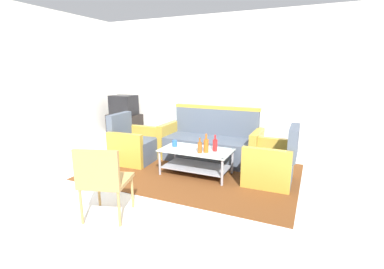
% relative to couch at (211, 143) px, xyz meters
% --- Properties ---
extents(ground_plane, '(14.00, 14.00, 0.00)m').
position_rel_couch_xyz_m(ground_plane, '(-0.14, -1.54, -0.32)').
color(ground_plane, white).
extents(wall_back, '(6.52, 0.12, 2.80)m').
position_rel_couch_xyz_m(wall_back, '(-0.14, 1.52, 1.08)').
color(wall_back, silver).
rests_on(wall_back, ground).
extents(rug, '(3.23, 2.17, 0.01)m').
position_rel_couch_xyz_m(rug, '(-0.03, -0.69, -0.31)').
color(rug, brown).
rests_on(rug, ground).
extents(couch, '(1.80, 0.75, 0.96)m').
position_rel_couch_xyz_m(couch, '(0.00, 0.00, 0.00)').
color(couch, '#4C5666').
rests_on(couch, rug).
extents(armchair_left, '(0.74, 0.80, 0.85)m').
position_rel_couch_xyz_m(armchair_left, '(-1.24, -0.62, -0.03)').
color(armchair_left, '#4C5666').
rests_on(armchair_left, rug).
extents(armchair_right, '(0.71, 0.77, 0.85)m').
position_rel_couch_xyz_m(armchair_right, '(1.17, -0.59, -0.03)').
color(armchair_right, '#4C5666').
rests_on(armchair_right, rug).
extents(coffee_table, '(1.10, 0.60, 0.40)m').
position_rel_couch_xyz_m(coffee_table, '(0.05, -0.77, -0.04)').
color(coffee_table, silver).
rests_on(coffee_table, rug).
extents(bottle_orange, '(0.07, 0.07, 0.29)m').
position_rel_couch_xyz_m(bottle_orange, '(0.24, -0.84, 0.20)').
color(bottle_orange, '#D85919').
rests_on(bottle_orange, coffee_table).
extents(bottle_brown, '(0.07, 0.07, 0.23)m').
position_rel_couch_xyz_m(bottle_brown, '(0.16, -0.90, 0.18)').
color(bottle_brown, brown).
rests_on(bottle_brown, coffee_table).
extents(bottle_red, '(0.07, 0.07, 0.25)m').
position_rel_couch_xyz_m(bottle_red, '(0.34, -0.72, 0.19)').
color(bottle_red, red).
rests_on(bottle_red, coffee_table).
extents(cup, '(0.08, 0.08, 0.10)m').
position_rel_couch_xyz_m(cup, '(-0.35, -0.74, 0.14)').
color(cup, '#2659A5').
rests_on(cup, coffee_table).
extents(tv_stand, '(0.80, 0.50, 0.52)m').
position_rel_couch_xyz_m(tv_stand, '(-2.69, 1.01, -0.06)').
color(tv_stand, black).
rests_on(tv_stand, ground).
extents(television, '(0.60, 0.45, 0.48)m').
position_rel_couch_xyz_m(television, '(-2.69, 1.01, 0.44)').
color(television, black).
rests_on(television, tv_stand).
extents(wicker_chair, '(0.60, 0.60, 0.84)m').
position_rel_couch_xyz_m(wicker_chair, '(-0.34, -2.41, 0.18)').
color(wicker_chair, '#AD844C').
rests_on(wicker_chair, ground).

